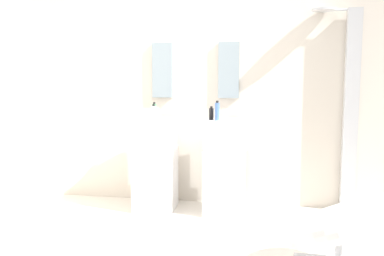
{
  "coord_description": "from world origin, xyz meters",
  "views": [
    {
      "loc": [
        0.77,
        -2.96,
        1.38
      ],
      "look_at": [
        0.15,
        0.55,
        0.95
      ],
      "focal_mm": 39.97,
      "sensor_mm": 36.0,
      "label": 1
    }
  ],
  "objects_px": {
    "soap_bottle_clear": "(154,111)",
    "soap_bottle_black": "(211,114)",
    "pedestal_sink_left": "(155,162)",
    "soap_bottle_green": "(154,110)",
    "pedestal_sink_right": "(225,164)",
    "lounge_chair": "(339,229)",
    "shower_column": "(349,107)",
    "soap_bottle_blue": "(217,111)"
  },
  "relations": [
    {
      "from": "shower_column",
      "to": "soap_bottle_blue",
      "type": "distance_m",
      "value": 1.34
    },
    {
      "from": "pedestal_sink_left",
      "to": "soap_bottle_blue",
      "type": "bearing_deg",
      "value": -7.06
    },
    {
      "from": "soap_bottle_clear",
      "to": "soap_bottle_blue",
      "type": "xyz_separation_m",
      "value": [
        0.69,
        -0.18,
        0.03
      ]
    },
    {
      "from": "soap_bottle_blue",
      "to": "pedestal_sink_right",
      "type": "bearing_deg",
      "value": 48.41
    },
    {
      "from": "lounge_chair",
      "to": "shower_column",
      "type": "bearing_deg",
      "value": 78.74
    },
    {
      "from": "pedestal_sink_left",
      "to": "lounge_chair",
      "type": "bearing_deg",
      "value": -38.35
    },
    {
      "from": "pedestal_sink_right",
      "to": "soap_bottle_clear",
      "type": "xyz_separation_m",
      "value": [
        -0.76,
        0.1,
        0.52
      ]
    },
    {
      "from": "shower_column",
      "to": "lounge_chair",
      "type": "height_order",
      "value": "shower_column"
    },
    {
      "from": "soap_bottle_green",
      "to": "pedestal_sink_left",
      "type": "bearing_deg",
      "value": -72.84
    },
    {
      "from": "soap_bottle_black",
      "to": "soap_bottle_blue",
      "type": "distance_m",
      "value": 0.09
    },
    {
      "from": "pedestal_sink_right",
      "to": "soap_bottle_green",
      "type": "distance_m",
      "value": 0.93
    },
    {
      "from": "pedestal_sink_right",
      "to": "soap_bottle_blue",
      "type": "relative_size",
      "value": 5.48
    },
    {
      "from": "soap_bottle_clear",
      "to": "soap_bottle_green",
      "type": "xyz_separation_m",
      "value": [
        0.0,
        0.02,
        0.01
      ]
    },
    {
      "from": "pedestal_sink_left",
      "to": "soap_bottle_clear",
      "type": "height_order",
      "value": "soap_bottle_clear"
    },
    {
      "from": "pedestal_sink_right",
      "to": "soap_bottle_green",
      "type": "xyz_separation_m",
      "value": [
        -0.76,
        0.12,
        0.53
      ]
    },
    {
      "from": "shower_column",
      "to": "soap_bottle_black",
      "type": "distance_m",
      "value": 1.39
    },
    {
      "from": "lounge_chair",
      "to": "pedestal_sink_left",
      "type": "bearing_deg",
      "value": 141.65
    },
    {
      "from": "shower_column",
      "to": "soap_bottle_black",
      "type": "relative_size",
      "value": 15.31
    },
    {
      "from": "pedestal_sink_right",
      "to": "lounge_chair",
      "type": "bearing_deg",
      "value": -54.82
    },
    {
      "from": "pedestal_sink_right",
      "to": "soap_bottle_clear",
      "type": "bearing_deg",
      "value": 172.23
    },
    {
      "from": "shower_column",
      "to": "pedestal_sink_right",
      "type": "bearing_deg",
      "value": -167.31
    },
    {
      "from": "pedestal_sink_right",
      "to": "soap_bottle_blue",
      "type": "xyz_separation_m",
      "value": [
        -0.07,
        -0.08,
        0.54
      ]
    },
    {
      "from": "pedestal_sink_right",
      "to": "lounge_chair",
      "type": "height_order",
      "value": "pedestal_sink_right"
    },
    {
      "from": "pedestal_sink_left",
      "to": "soap_bottle_black",
      "type": "distance_m",
      "value": 0.78
    },
    {
      "from": "pedestal_sink_left",
      "to": "pedestal_sink_right",
      "type": "bearing_deg",
      "value": 0.0
    },
    {
      "from": "soap_bottle_clear",
      "to": "soap_bottle_black",
      "type": "bearing_deg",
      "value": -12.06
    },
    {
      "from": "soap_bottle_clear",
      "to": "soap_bottle_black",
      "type": "height_order",
      "value": "soap_bottle_clear"
    },
    {
      "from": "soap_bottle_black",
      "to": "pedestal_sink_right",
      "type": "bearing_deg",
      "value": 12.35
    },
    {
      "from": "soap_bottle_clear",
      "to": "soap_bottle_black",
      "type": "relative_size",
      "value": 1.04
    },
    {
      "from": "pedestal_sink_left",
      "to": "soap_bottle_green",
      "type": "bearing_deg",
      "value": 107.16
    },
    {
      "from": "soap_bottle_green",
      "to": "pedestal_sink_right",
      "type": "bearing_deg",
      "value": -8.98
    },
    {
      "from": "pedestal_sink_left",
      "to": "pedestal_sink_right",
      "type": "distance_m",
      "value": 0.72
    },
    {
      "from": "pedestal_sink_left",
      "to": "soap_bottle_green",
      "type": "xyz_separation_m",
      "value": [
        -0.04,
        0.12,
        0.53
      ]
    },
    {
      "from": "pedestal_sink_left",
      "to": "shower_column",
      "type": "height_order",
      "value": "shower_column"
    },
    {
      "from": "soap_bottle_green",
      "to": "soap_bottle_black",
      "type": "bearing_deg",
      "value": -13.5
    },
    {
      "from": "pedestal_sink_left",
      "to": "shower_column",
      "type": "xyz_separation_m",
      "value": [
        1.94,
        0.28,
        0.58
      ]
    },
    {
      "from": "pedestal_sink_right",
      "to": "soap_bottle_green",
      "type": "height_order",
      "value": "soap_bottle_green"
    },
    {
      "from": "pedestal_sink_left",
      "to": "pedestal_sink_right",
      "type": "relative_size",
      "value": 1.0
    },
    {
      "from": "shower_column",
      "to": "lounge_chair",
      "type": "relative_size",
      "value": 1.91
    },
    {
      "from": "pedestal_sink_right",
      "to": "soap_bottle_blue",
      "type": "bearing_deg",
      "value": -131.59
    },
    {
      "from": "shower_column",
      "to": "soap_bottle_blue",
      "type": "xyz_separation_m",
      "value": [
        -1.29,
        -0.36,
        -0.04
      ]
    },
    {
      "from": "pedestal_sink_left",
      "to": "soap_bottle_black",
      "type": "xyz_separation_m",
      "value": [
        0.59,
        -0.03,
        0.51
      ]
    }
  ]
}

